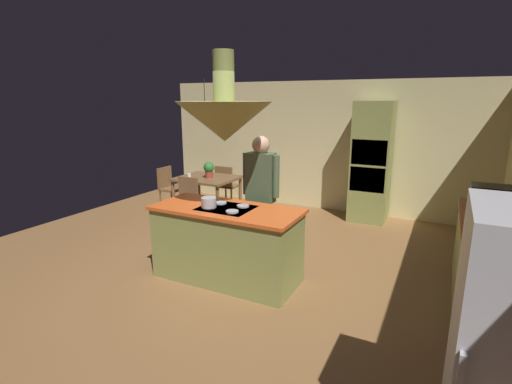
{
  "coord_description": "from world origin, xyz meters",
  "views": [
    {
      "loc": [
        2.31,
        -3.96,
        2.2
      ],
      "look_at": [
        0.1,
        0.4,
        1.0
      ],
      "focal_mm": 26.68,
      "sensor_mm": 36.0,
      "label": 1
    }
  ],
  "objects_px": {
    "chair_facing_island": "(185,199)",
    "cup_on_table": "(189,176)",
    "canister_flour": "(501,231)",
    "microwave_on_counter": "(492,197)",
    "dining_table": "(207,182)",
    "canister_sugar": "(499,223)",
    "oven_tower": "(371,162)",
    "person_at_island": "(261,191)",
    "chair_at_corner": "(169,186)",
    "cooking_pot_on_cooktop": "(209,202)",
    "kitchen_island": "(227,243)",
    "chair_by_back_wall": "(226,183)",
    "potted_plant_on_table": "(209,169)"
  },
  "relations": [
    {
      "from": "person_at_island",
      "to": "chair_by_back_wall",
      "type": "distance_m",
      "value": 2.85
    },
    {
      "from": "chair_by_back_wall",
      "to": "chair_at_corner",
      "type": "height_order",
      "value": "same"
    },
    {
      "from": "chair_facing_island",
      "to": "cup_on_table",
      "type": "relative_size",
      "value": 9.67
    },
    {
      "from": "person_at_island",
      "to": "canister_flour",
      "type": "bearing_deg",
      "value": -7.86
    },
    {
      "from": "canister_flour",
      "to": "cooking_pot_on_cooktop",
      "type": "xyz_separation_m",
      "value": [
        -3.0,
        -0.43,
        0.01
      ]
    },
    {
      "from": "cup_on_table",
      "to": "canister_sugar",
      "type": "bearing_deg",
      "value": -16.15
    },
    {
      "from": "cup_on_table",
      "to": "microwave_on_counter",
      "type": "height_order",
      "value": "microwave_on_counter"
    },
    {
      "from": "dining_table",
      "to": "microwave_on_counter",
      "type": "distance_m",
      "value": 4.61
    },
    {
      "from": "oven_tower",
      "to": "cup_on_table",
      "type": "distance_m",
      "value": 3.35
    },
    {
      "from": "cooking_pot_on_cooktop",
      "to": "microwave_on_counter",
      "type": "bearing_deg",
      "value": 27.03
    },
    {
      "from": "canister_flour",
      "to": "chair_facing_island",
      "type": "bearing_deg",
      "value": 166.3
    },
    {
      "from": "cup_on_table",
      "to": "canister_sugar",
      "type": "xyz_separation_m",
      "value": [
        4.78,
        -1.38,
        0.21
      ]
    },
    {
      "from": "person_at_island",
      "to": "cooking_pot_on_cooktop",
      "type": "relative_size",
      "value": 9.65
    },
    {
      "from": "chair_facing_island",
      "to": "chair_by_back_wall",
      "type": "relative_size",
      "value": 1.0
    },
    {
      "from": "dining_table",
      "to": "chair_facing_island",
      "type": "distance_m",
      "value": 0.71
    },
    {
      "from": "chair_by_back_wall",
      "to": "canister_sugar",
      "type": "xyz_separation_m",
      "value": [
        4.54,
        -2.31,
        0.51
      ]
    },
    {
      "from": "canister_flour",
      "to": "microwave_on_counter",
      "type": "bearing_deg",
      "value": 90.0
    },
    {
      "from": "chair_by_back_wall",
      "to": "chair_at_corner",
      "type": "bearing_deg",
      "value": 36.77
    },
    {
      "from": "canister_flour",
      "to": "cooking_pot_on_cooktop",
      "type": "height_order",
      "value": "canister_flour"
    },
    {
      "from": "oven_tower",
      "to": "cooking_pot_on_cooktop",
      "type": "bearing_deg",
      "value": -110.48
    },
    {
      "from": "chair_at_corner",
      "to": "oven_tower",
      "type": "bearing_deg",
      "value": -72.95
    },
    {
      "from": "dining_table",
      "to": "canister_sugar",
      "type": "xyz_separation_m",
      "value": [
        4.54,
        -1.62,
        0.35
      ]
    },
    {
      "from": "oven_tower",
      "to": "person_at_island",
      "type": "bearing_deg",
      "value": -110.58
    },
    {
      "from": "chair_at_corner",
      "to": "cooking_pot_on_cooktop",
      "type": "bearing_deg",
      "value": -132.09
    },
    {
      "from": "chair_by_back_wall",
      "to": "canister_sugar",
      "type": "bearing_deg",
      "value": 152.99
    },
    {
      "from": "potted_plant_on_table",
      "to": "canister_sugar",
      "type": "relative_size",
      "value": 1.7
    },
    {
      "from": "dining_table",
      "to": "cup_on_table",
      "type": "distance_m",
      "value": 0.36
    },
    {
      "from": "person_at_island",
      "to": "canister_flour",
      "type": "xyz_separation_m",
      "value": [
        2.71,
        -0.37,
        -0.01
      ]
    },
    {
      "from": "chair_at_corner",
      "to": "microwave_on_counter",
      "type": "relative_size",
      "value": 1.89
    },
    {
      "from": "oven_tower",
      "to": "chair_by_back_wall",
      "type": "relative_size",
      "value": 2.49
    },
    {
      "from": "chair_facing_island",
      "to": "cup_on_table",
      "type": "distance_m",
      "value": 0.6
    },
    {
      "from": "cup_on_table",
      "to": "cooking_pot_on_cooktop",
      "type": "xyz_separation_m",
      "value": [
        1.78,
        -1.99,
        0.2
      ]
    },
    {
      "from": "potted_plant_on_table",
      "to": "chair_at_corner",
      "type": "bearing_deg",
      "value": 178.53
    },
    {
      "from": "chair_facing_island",
      "to": "dining_table",
      "type": "bearing_deg",
      "value": 90.0
    },
    {
      "from": "dining_table",
      "to": "canister_flour",
      "type": "bearing_deg",
      "value": -21.63
    },
    {
      "from": "oven_tower",
      "to": "canister_sugar",
      "type": "height_order",
      "value": "oven_tower"
    },
    {
      "from": "canister_sugar",
      "to": "dining_table",
      "type": "bearing_deg",
      "value": 160.35
    },
    {
      "from": "chair_by_back_wall",
      "to": "canister_sugar",
      "type": "height_order",
      "value": "canister_sugar"
    },
    {
      "from": "kitchen_island",
      "to": "canister_flour",
      "type": "bearing_deg",
      "value": 6.02
    },
    {
      "from": "potted_plant_on_table",
      "to": "canister_sugar",
      "type": "height_order",
      "value": "canister_sugar"
    },
    {
      "from": "kitchen_island",
      "to": "potted_plant_on_table",
      "type": "xyz_separation_m",
      "value": [
        -1.64,
        2.07,
        0.46
      ]
    },
    {
      "from": "oven_tower",
      "to": "dining_table",
      "type": "height_order",
      "value": "oven_tower"
    },
    {
      "from": "person_at_island",
      "to": "chair_at_corner",
      "type": "height_order",
      "value": "person_at_island"
    },
    {
      "from": "chair_at_corner",
      "to": "cup_on_table",
      "type": "relative_size",
      "value": 9.67
    },
    {
      "from": "kitchen_island",
      "to": "cooking_pot_on_cooktop",
      "type": "xyz_separation_m",
      "value": [
        -0.16,
        -0.13,
        0.54
      ]
    },
    {
      "from": "potted_plant_on_table",
      "to": "cooking_pot_on_cooktop",
      "type": "height_order",
      "value": "cooking_pot_on_cooktop"
    },
    {
      "from": "person_at_island",
      "to": "dining_table",
      "type": "bearing_deg",
      "value": 142.12
    },
    {
      "from": "potted_plant_on_table",
      "to": "cup_on_table",
      "type": "xyz_separation_m",
      "value": [
        -0.3,
        -0.21,
        -0.12
      ]
    },
    {
      "from": "kitchen_island",
      "to": "cup_on_table",
      "type": "bearing_deg",
      "value": 136.14
    },
    {
      "from": "kitchen_island",
      "to": "chair_at_corner",
      "type": "distance_m",
      "value": 3.36
    }
  ]
}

